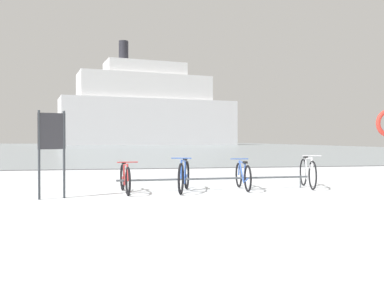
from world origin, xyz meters
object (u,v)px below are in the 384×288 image
bicycle_1 (184,176)px  bicycle_3 (308,173)px  bicycle_2 (243,176)px  info_sign (52,140)px  bicycle_0 (125,178)px  ferry_ship (148,111)px

bicycle_1 → bicycle_3: size_ratio=1.00×
bicycle_2 → bicycle_3: 1.75m
bicycle_3 → info_sign: info_sign is taller
bicycle_0 → bicycle_1: bicycle_1 is taller
bicycle_1 → bicycle_3: (3.23, 0.25, 0.01)m
ferry_ship → bicycle_0: bearing=-94.4°
bicycle_0 → info_sign: 1.88m
info_sign → ferry_ship: bearing=84.6°
info_sign → bicycle_0: bearing=24.5°
bicycle_2 → bicycle_3: (1.74, 0.09, 0.04)m
bicycle_3 → ferry_ship: 80.89m
bicycle_1 → ferry_ship: size_ratio=0.04×
ferry_ship → bicycle_1: bearing=-93.4°
bicycle_0 → bicycle_1: bearing=-0.8°
bicycle_0 → bicycle_2: bicycle_2 is taller
bicycle_0 → bicycle_3: 4.61m
bicycle_1 → bicycle_2: bicycle_1 is taller
bicycle_0 → info_sign: size_ratio=0.90×
bicycle_2 → info_sign: info_sign is taller
info_sign → bicycle_1: bearing=13.1°
bicycle_0 → bicycle_2: bearing=2.9°
bicycle_0 → bicycle_2: size_ratio=1.03×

